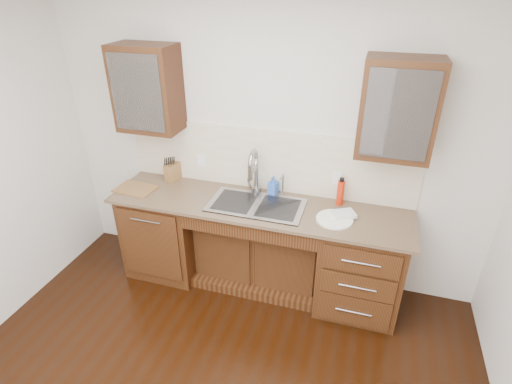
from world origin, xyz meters
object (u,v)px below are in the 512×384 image
(soap_bottle, at_px, (273,185))
(knife_block, at_px, (173,172))
(water_bottle, at_px, (340,193))
(plate, at_px, (334,219))
(cutting_board, at_px, (135,189))

(soap_bottle, height_order, knife_block, soap_bottle)
(soap_bottle, distance_m, water_bottle, 0.61)
(soap_bottle, xyz_separation_m, plate, (0.60, -0.30, -0.08))
(soap_bottle, relative_size, cutting_board, 0.48)
(soap_bottle, relative_size, knife_block, 1.01)
(cutting_board, bearing_deg, water_bottle, 8.59)
(soap_bottle, height_order, water_bottle, water_bottle)
(soap_bottle, height_order, cutting_board, soap_bottle)
(plate, distance_m, cutting_board, 1.88)
(soap_bottle, xyz_separation_m, knife_block, (-1.02, -0.00, -0.00))
(knife_block, xyz_separation_m, cutting_board, (-0.25, -0.30, -0.08))
(knife_block, height_order, cutting_board, knife_block)
(water_bottle, bearing_deg, plate, -91.49)
(water_bottle, height_order, cutting_board, water_bottle)
(water_bottle, distance_m, knife_block, 1.64)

